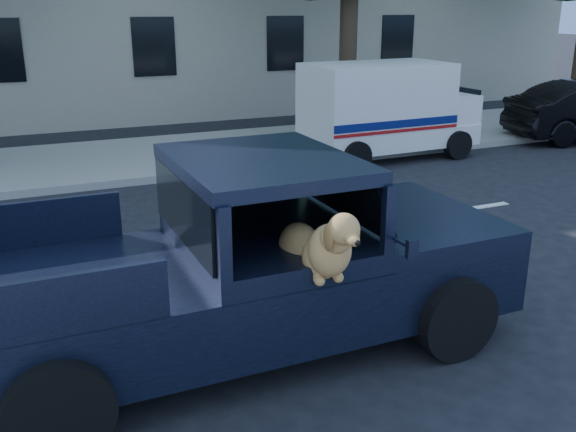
# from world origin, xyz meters

# --- Properties ---
(ground) EXTENTS (120.00, 120.00, 0.00)m
(ground) POSITION_xyz_m (0.00, 0.00, 0.00)
(ground) COLOR black
(ground) RESTS_ON ground
(far_sidewalk) EXTENTS (60.00, 4.00, 0.15)m
(far_sidewalk) POSITION_xyz_m (0.00, 9.20, 0.07)
(far_sidewalk) COLOR gray
(far_sidewalk) RESTS_ON ground
(lane_stripes) EXTENTS (21.60, 0.14, 0.01)m
(lane_stripes) POSITION_xyz_m (2.00, 3.40, 0.01)
(lane_stripes) COLOR silver
(lane_stripes) RESTS_ON ground
(pickup_truck) EXTENTS (5.45, 2.78, 1.95)m
(pickup_truck) POSITION_xyz_m (-1.23, 0.64, 0.66)
(pickup_truck) COLOR black
(pickup_truck) RESTS_ON ground
(mail_truck) EXTENTS (3.90, 2.07, 2.11)m
(mail_truck) POSITION_xyz_m (4.76, 7.36, 0.92)
(mail_truck) COLOR silver
(mail_truck) RESTS_ON ground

